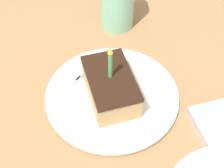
# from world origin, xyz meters

# --- Properties ---
(ground_plane) EXTENTS (2.40, 2.40, 0.04)m
(ground_plane) POSITION_xyz_m (0.00, 0.00, -0.02)
(ground_plane) COLOR #9E754C
(ground_plane) RESTS_ON ground
(plate) EXTENTS (0.24, 0.24, 0.01)m
(plate) POSITION_xyz_m (0.01, 0.01, 0.01)
(plate) COLOR white
(plate) RESTS_ON ground_plane
(cake_slice) EXTENTS (0.08, 0.12, 0.12)m
(cake_slice) POSITION_xyz_m (0.01, 0.01, 0.04)
(cake_slice) COLOR tan
(cake_slice) RESTS_ON plate
(fork) EXTENTS (0.12, 0.13, 0.01)m
(fork) POSITION_xyz_m (0.04, -0.02, 0.01)
(fork) COLOR #B2B2B7
(fork) RESTS_ON plate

